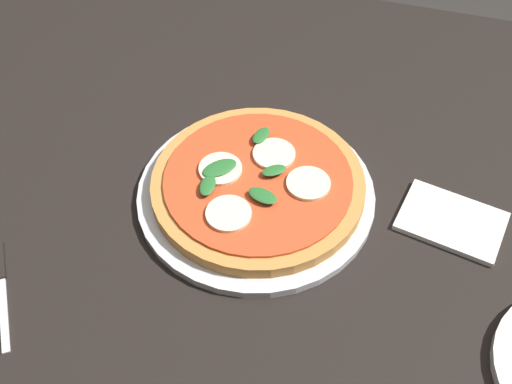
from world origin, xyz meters
name	(u,v)px	position (x,y,z in m)	size (l,w,h in m)	color
dining_table	(232,213)	(0.00, 0.00, 0.63)	(1.25, 0.95, 0.73)	black
serving_tray	(256,194)	(-0.05, 0.04, 0.73)	(0.32, 0.32, 0.01)	silver
pizza	(258,184)	(-0.05, 0.04, 0.75)	(0.28, 0.28, 0.03)	#C6843F
napkin	(452,221)	(-0.31, 0.01, 0.73)	(0.13, 0.09, 0.01)	white
knife	(1,280)	(0.21, 0.25, 0.73)	(0.09, 0.14, 0.01)	black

